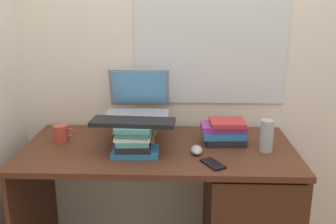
% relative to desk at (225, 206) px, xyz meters
% --- Properties ---
extents(wall_back, '(6.00, 0.06, 2.60)m').
position_rel_desk_xyz_m(wall_back, '(-0.37, 0.42, 0.90)').
color(wall_back, silver).
rests_on(wall_back, ground).
extents(desk, '(1.45, 0.70, 0.73)m').
position_rel_desk_xyz_m(desk, '(0.00, 0.00, 0.00)').
color(desk, '#4C2819').
rests_on(desk, ground).
extents(book_stack_tall, '(0.24, 0.20, 0.13)m').
position_rel_desk_xyz_m(book_stack_tall, '(-0.50, 0.16, 0.39)').
color(book_stack_tall, beige).
rests_on(book_stack_tall, desk).
extents(book_stack_keyboard_riser, '(0.24, 0.20, 0.16)m').
position_rel_desk_xyz_m(book_stack_keyboard_riser, '(-0.49, -0.08, 0.41)').
color(book_stack_keyboard_riser, '#2672B2').
rests_on(book_stack_keyboard_riser, desk).
extents(book_stack_side, '(0.25, 0.17, 0.13)m').
position_rel_desk_xyz_m(book_stack_side, '(-0.01, 0.10, 0.40)').
color(book_stack_side, black).
rests_on(book_stack_side, desk).
extents(laptop, '(0.35, 0.33, 0.25)m').
position_rel_desk_xyz_m(laptop, '(-0.50, 0.22, 0.52)').
color(laptop, gray).
rests_on(laptop, book_stack_tall).
extents(keyboard, '(0.43, 0.16, 0.02)m').
position_rel_desk_xyz_m(keyboard, '(-0.49, -0.08, 0.50)').
color(keyboard, black).
rests_on(keyboard, book_stack_keyboard_riser).
extents(computer_mouse, '(0.06, 0.10, 0.04)m').
position_rel_desk_xyz_m(computer_mouse, '(-0.17, -0.06, 0.35)').
color(computer_mouse, '#A5A8AD').
rests_on(computer_mouse, desk).
extents(mug, '(0.12, 0.08, 0.09)m').
position_rel_desk_xyz_m(mug, '(-0.92, 0.09, 0.38)').
color(mug, '#B23F33').
rests_on(mug, desk).
extents(water_bottle, '(0.07, 0.07, 0.17)m').
position_rel_desk_xyz_m(water_bottle, '(0.19, -0.01, 0.42)').
color(water_bottle, '#999EA5').
rests_on(water_bottle, desk).
extents(cell_phone, '(0.12, 0.15, 0.01)m').
position_rel_desk_xyz_m(cell_phone, '(-0.10, -0.20, 0.34)').
color(cell_phone, black).
rests_on(cell_phone, desk).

